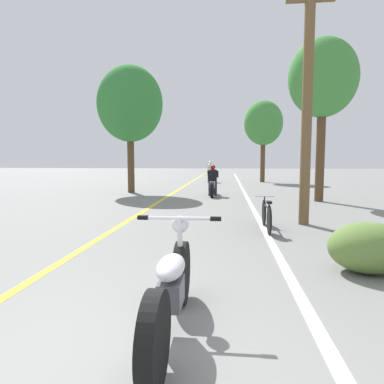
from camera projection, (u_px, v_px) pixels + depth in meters
lane_stripe_center at (170, 195)px, 15.13m from camera, size 0.14×48.00×0.01m
lane_stripe_edge at (246, 196)px, 14.79m from camera, size 0.14×48.00×0.01m
utility_pole at (307, 98)px, 7.98m from camera, size 1.10×0.24×5.79m
roadside_tree_right_near at (323, 79)px, 12.40m from camera, size 2.48×2.23×5.95m
roadside_tree_right_far at (263, 123)px, 23.63m from camera, size 2.66×2.40×5.63m
roadside_tree_left at (130, 104)px, 15.92m from camera, size 3.06×2.76×5.92m
roadside_bush at (369, 248)px, 4.69m from camera, size 1.10×0.88×0.70m
motorcycle_foreground at (172, 288)px, 3.04m from camera, size 0.86×2.07×0.99m
motorcycle_rider_lead at (213, 184)px, 14.71m from camera, size 0.50×2.06×1.34m
motorcycle_rider_far at (210, 174)px, 23.59m from camera, size 0.50×2.18×1.48m
bicycle_parked at (267, 215)px, 7.58m from camera, size 0.44×1.63×0.71m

